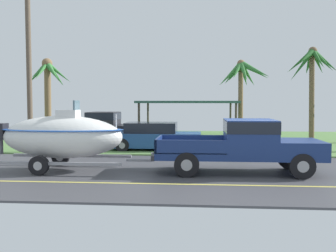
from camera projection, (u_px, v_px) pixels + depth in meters
The scene contains 10 objects.
ground at pixel (228, 146), 21.07m from camera, with size 36.00×22.00×0.11m.
pickup_truck_towing at pixel (248, 143), 12.83m from camera, with size 5.69×2.04×1.80m.
boat_on_trailer at pixel (62, 137), 13.35m from camera, with size 5.58×2.18×2.45m.
parked_pickup_background at pixel (103, 126), 21.40m from camera, with size 5.44×2.08×1.83m.
parked_sedan_near at pixel (155, 137), 18.86m from camera, with size 4.43×1.87×1.38m.
carport_awning at pixel (188, 103), 25.05m from camera, with size 6.37×4.61×2.46m.
palm_tree_near_left at pixel (242, 77), 23.65m from camera, with size 3.31×3.09×5.01m.
palm_tree_near_right at pixel (312, 69), 22.14m from camera, with size 2.89×2.90×5.58m.
palm_tree_far_right at pixel (48, 80), 23.98m from camera, with size 3.14×3.39×5.13m.
utility_pole at pixel (29, 58), 17.70m from camera, with size 0.24×1.80×8.51m.
Camera 1 is at (-1.58, -12.78, 2.40)m, focal length 40.85 mm.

